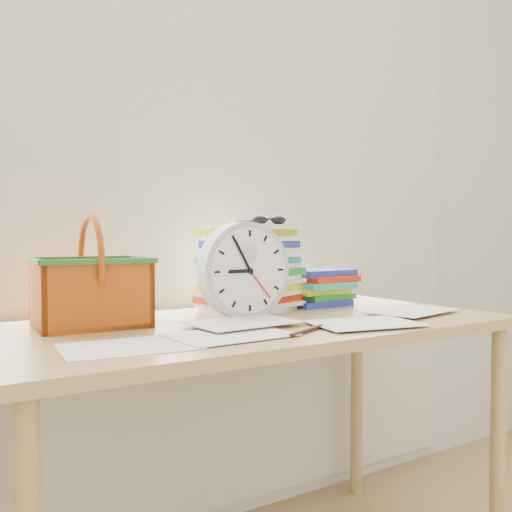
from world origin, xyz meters
TOP-DOWN VIEW (x-y plane):
  - curtain at (0.00, 1.98)m, footprint 2.40×0.01m
  - desk at (0.00, 1.60)m, footprint 1.40×0.70m
  - paper_stack at (0.11, 1.79)m, footprint 0.36×0.33m
  - clock at (-0.00, 1.66)m, footprint 0.27×0.05m
  - sunglasses at (0.15, 1.76)m, footprint 0.14×0.12m
  - book_stack at (0.37, 1.79)m, footprint 0.26×0.21m
  - basket at (-0.40, 1.75)m, footprint 0.29×0.24m
  - pen at (0.00, 1.37)m, footprint 0.15×0.08m
  - scattered_papers at (0.00, 1.60)m, footprint 1.26×0.42m

SIDE VIEW (x-z plane):
  - desk at x=0.00m, z-range 0.30..1.05m
  - pen at x=0.00m, z-range 0.75..0.76m
  - scattered_papers at x=0.00m, z-range 0.75..0.77m
  - book_stack at x=0.37m, z-range 0.75..0.87m
  - paper_stack at x=0.11m, z-range 0.75..1.02m
  - clock at x=0.00m, z-range 0.75..1.02m
  - basket at x=-0.40m, z-range 0.75..1.03m
  - sunglasses at x=0.15m, z-range 1.01..1.05m
  - curtain at x=0.00m, z-range 0.05..2.55m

